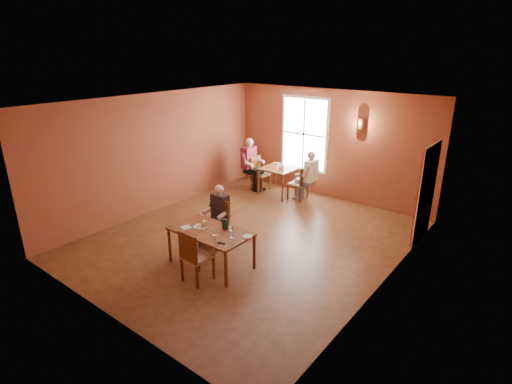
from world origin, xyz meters
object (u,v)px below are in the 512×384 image
Objects in this scene: chair_empty at (197,255)px; diner_white at (299,176)px; chair_diner_maroon at (261,174)px; diner_maroon at (260,166)px; second_table at (279,181)px; diner_main at (214,219)px; chair_diner_white at (298,183)px; chair_diner_main at (215,224)px; main_table at (211,248)px.

diner_white reaches higher than chair_empty.
chair_diner_maroon is (-1.33, 0.00, -0.18)m from diner_white.
diner_maroon is (-0.03, 0.00, 0.24)m from chair_diner_maroon.
diner_maroon is at bearing 180.00° from second_table.
diner_maroon is at bearing 90.00° from diner_white.
diner_main is 3.48m from chair_diner_white.
chair_diner_maroon is (-0.65, 0.00, 0.10)m from second_table.
chair_diner_maroon is (-1.30, 0.00, 0.01)m from chair_diner_white.
chair_empty is 5.09m from chair_diner_maroon.
diner_white is at bearing -88.60° from chair_diner_main.
chair_empty is 4.71m from chair_diner_white.
diner_main is at bearing 122.44° from chair_empty.
diner_white reaches higher than chair_diner_white.
main_table is at bearing 110.86° from chair_empty.
second_table is (-0.76, 3.44, -0.09)m from chair_diner_main.
chair_empty reaches higher than second_table.
chair_empty is 0.74× the size of diner_white.
chair_diner_maroon is at bearing 180.00° from second_table.
diner_maroon reaches higher than chair_diner_white.
chair_diner_white is at bearing 90.00° from diner_white.
chair_diner_main is 0.72× the size of diner_white.
chair_diner_white is at bearing 90.00° from diner_maroon.
diner_main reaches higher than second_table.
second_table reaches higher than main_table.
chair_diner_maroon reaches higher than chair_diner_main.
chair_empty is at bearing -170.20° from chair_diner_white.
chair_empty is at bearing 119.87° from chair_diner_main.
diner_main is 3.75m from chair_diner_maroon.
main_table is 4.15m from diner_white.
chair_diner_white is at bearing 101.74° from chair_empty.
chair_diner_main is at bearing 22.33° from chair_diner_maroon.
chair_diner_white is at bearing 90.00° from chair_diner_maroon.
chair_empty reaches higher than main_table.
diner_maroon is (-0.68, 0.00, 0.34)m from second_table.
main_table is at bearing 127.57° from chair_diner_main.
main_table is 1.06× the size of diner_maroon.
diner_maroon reaches higher than second_table.
diner_white is (-0.58, 4.09, 0.31)m from main_table.
main_table is 1.57× the size of chair_empty.
main_table is 1.15× the size of diner_white.
diner_main is at bearing -178.61° from diner_white.
diner_maroon is (-2.13, 4.64, 0.24)m from chair_empty.
diner_maroon is (-1.44, 3.44, 0.25)m from chair_diner_main.
main_table is at bearing -171.47° from chair_diner_white.
chair_diner_white is 0.66× the size of diner_maroon.
diner_white reaches higher than main_table.
chair_empty is 5.11m from diner_maroon.
chair_diner_white is 0.71× the size of diner_white.
diner_white reaches higher than diner_main.
chair_diner_maroon is 0.67× the size of diner_maroon.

